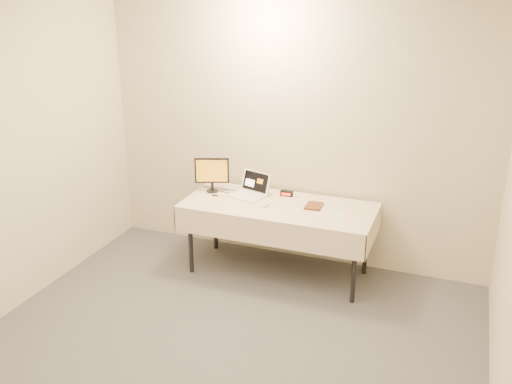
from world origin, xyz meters
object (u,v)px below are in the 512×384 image
(laptop, at_px, (251,190))
(book, at_px, (306,196))
(monitor, at_px, (212,172))
(table, at_px, (279,211))

(laptop, distance_m, book, 0.61)
(monitor, relative_size, book, 1.75)
(monitor, bearing_deg, laptop, -15.41)
(table, bearing_deg, laptop, 157.75)
(laptop, height_order, book, laptop)
(table, height_order, monitor, monitor)
(book, bearing_deg, monitor, 175.76)
(table, bearing_deg, monitor, 172.07)
(laptop, bearing_deg, monitor, -157.88)
(table, relative_size, laptop, 4.55)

